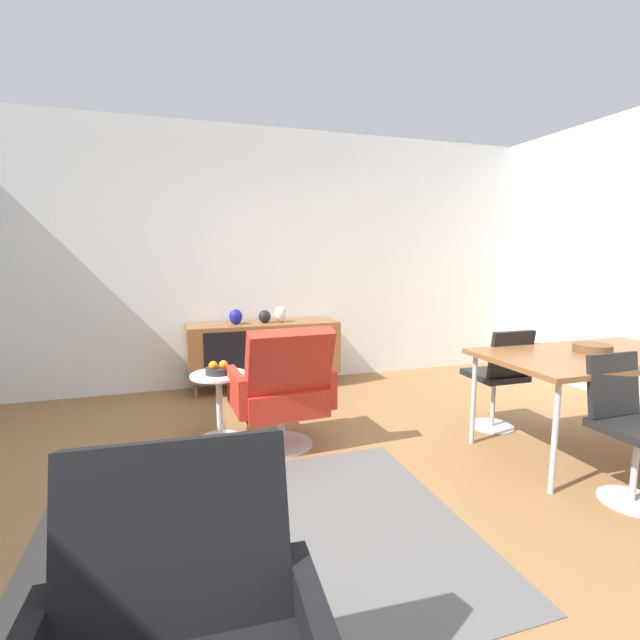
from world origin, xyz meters
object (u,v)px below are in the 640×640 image
vase_cobalt (236,317)px  dining_table (595,359)px  dining_chair_front_left (629,422)px  vase_ceramic_small (265,316)px  dining_chair_back_left (500,375)px  side_table_round (219,398)px  vase_sculptural_dark (280,314)px  lounge_chair_red (283,388)px  sideboard (264,349)px  fruit_bowl (218,369)px  wooden_bowl_on_table (592,348)px

vase_cobalt → dining_table: bearing=-45.8°
vase_cobalt → dining_chair_front_left: bearing=-56.5°
vase_ceramic_small → dining_chair_back_left: (1.60, -1.77, -0.32)m
side_table_round → vase_sculptural_dark: bearing=57.6°
vase_sculptural_dark → vase_cobalt: bearing=180.0°
vase_sculptural_dark → lounge_chair_red: lounge_chair_red is taller
vase_cobalt → vase_sculptural_dark: bearing=0.0°
sideboard → side_table_round: bearing=-115.9°
fruit_bowl → vase_cobalt: bearing=76.3°
dining_chair_back_left → fruit_bowl: bearing=166.3°
vase_cobalt → lounge_chair_red: size_ratio=0.17×
vase_sculptural_dark → side_table_round: (-0.78, -1.23, -0.49)m
dining_table → fruit_bowl: dining_table is taller
dining_table → dining_chair_back_left: (-0.35, 0.56, -0.23)m
vase_ceramic_small → dining_chair_front_left: size_ratio=0.16×
sideboard → fruit_bowl: size_ratio=8.00×
sideboard → vase_sculptural_dark: (0.18, 0.00, 0.37)m
vase_cobalt → wooden_bowl_on_table: 3.23m
dining_table → side_table_round: 2.81m
vase_ceramic_small → side_table_round: (-0.61, -1.23, -0.47)m
vase_ceramic_small → side_table_round: size_ratio=0.26×
lounge_chair_red → side_table_round: lounge_chair_red is taller
vase_sculptural_dark → side_table_round: 1.53m
side_table_round → vase_cobalt: bearing=76.3°
vase_sculptural_dark → dining_chair_back_left: size_ratio=0.20×
dining_chair_back_left → dining_table: bearing=-57.9°
vase_cobalt → fruit_bowl: bearing=-103.7°
vase_cobalt → dining_chair_front_left: size_ratio=0.18×
wooden_bowl_on_table → side_table_round: (-2.58, 1.06, -0.45)m
vase_sculptural_dark → fruit_bowl: size_ratio=0.87×
sideboard → vase_ceramic_small: bearing=8.6°
vase_sculptural_dark → fruit_bowl: vase_sculptural_dark is taller
side_table_round → dining_chair_front_left: bearing=-36.9°
sideboard → dining_chair_back_left: 2.39m
sideboard → fruit_bowl: 1.37m
wooden_bowl_on_table → vase_ceramic_small: bearing=130.8°
wooden_bowl_on_table → side_table_round: bearing=157.7°
dining_chair_back_left → dining_chair_front_left: (-0.00, -1.12, 0.00)m
sideboard → dining_table: (1.97, -2.32, 0.26)m
dining_chair_front_left → lounge_chair_red: size_ratio=0.90×
vase_cobalt → dining_table: (2.26, -2.33, -0.10)m
sideboard → side_table_round: (-0.59, -1.23, -0.12)m
fruit_bowl → side_table_round: bearing=89.8°
vase_cobalt → wooden_bowl_on_table: vase_cobalt is taller
lounge_chair_red → vase_cobalt: bearing=94.7°
vase_sculptural_dark → wooden_bowl_on_table: (1.80, -2.28, -0.04)m
dining_chair_front_left → fruit_bowl: (-2.21, 1.66, 0.09)m
vase_sculptural_dark → dining_table: 2.93m
dining_chair_front_left → fruit_bowl: 2.76m
sideboard → vase_ceramic_small: (0.01, 0.00, 0.35)m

